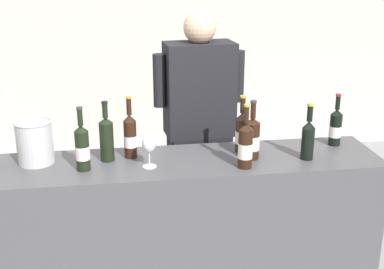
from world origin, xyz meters
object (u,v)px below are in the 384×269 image
(ice_bucket, at_px, (35,142))
(wine_bottle_5, at_px, (130,136))
(wine_glass, at_px, (149,145))
(person_server, at_px, (199,145))
(wine_bottle_6, at_px, (242,132))
(wine_bottle_0, at_px, (106,138))
(wine_bottle_8, at_px, (245,146))
(wine_bottle_2, at_px, (308,138))
(wine_bottle_7, at_px, (82,148))
(wine_bottle_1, at_px, (335,127))
(wine_bottle_4, at_px, (252,138))

(ice_bucket, bearing_deg, wine_bottle_5, 0.74)
(wine_glass, distance_m, person_server, 0.75)
(ice_bucket, bearing_deg, wine_bottle_6, 0.16)
(wine_bottle_0, xyz_separation_m, wine_bottle_8, (0.73, -0.21, -0.01))
(wine_bottle_0, xyz_separation_m, wine_bottle_2, (1.10, -0.14, -0.01))
(wine_bottle_6, distance_m, ice_bucket, 1.15)
(wine_bottle_5, xyz_separation_m, wine_bottle_6, (0.64, -0.00, -0.01))
(wine_bottle_0, xyz_separation_m, person_server, (0.59, 0.48, -0.25))
(wine_bottle_2, bearing_deg, wine_bottle_0, 172.73)
(wine_bottle_7, distance_m, wine_bottle_8, 0.86)
(wine_bottle_0, height_order, wine_bottle_8, wine_bottle_8)
(wine_bottle_1, relative_size, wine_glass, 1.74)
(wine_bottle_6, bearing_deg, wine_bottle_5, 179.70)
(wine_bottle_2, xyz_separation_m, wine_glass, (-0.88, 0.01, 0.00))
(wine_bottle_5, bearing_deg, wine_bottle_1, 1.07)
(wine_bottle_8, xyz_separation_m, person_server, (-0.14, 0.68, -0.24))
(wine_glass, bearing_deg, wine_bottle_5, 120.93)
(wine_glass, relative_size, ice_bucket, 0.75)
(wine_bottle_1, distance_m, wine_bottle_2, 0.31)
(wine_bottle_1, relative_size, wine_bottle_7, 0.91)
(wine_bottle_4, height_order, wine_bottle_8, wine_bottle_8)
(ice_bucket, bearing_deg, wine_bottle_7, -27.93)
(wine_glass, bearing_deg, wine_bottle_8, -9.03)
(wine_bottle_1, height_order, wine_bottle_2, wine_bottle_2)
(wine_bottle_0, bearing_deg, wine_bottle_7, -136.96)
(wine_bottle_1, xyz_separation_m, wine_bottle_4, (-0.55, -0.14, 0.01))
(wine_bottle_0, relative_size, wine_bottle_8, 0.96)
(wine_glass, height_order, person_server, person_server)
(wine_bottle_5, xyz_separation_m, wine_glass, (0.09, -0.16, -0.00))
(person_server, bearing_deg, wine_bottle_5, -136.03)
(wine_bottle_7, bearing_deg, wine_bottle_5, 29.75)
(ice_bucket, bearing_deg, wine_bottle_1, 0.97)
(wine_bottle_8, bearing_deg, wine_bottle_5, 158.37)
(wine_bottle_5, distance_m, wine_bottle_8, 0.65)
(wine_bottle_1, height_order, wine_bottle_5, wine_bottle_5)
(wine_bottle_5, relative_size, wine_bottle_8, 1.01)
(wine_bottle_4, xyz_separation_m, wine_bottle_7, (-0.92, -0.03, 0.01))
(wine_bottle_7, relative_size, wine_bottle_8, 0.99)
(wine_bottle_5, distance_m, wine_glass, 0.18)
(wine_bottle_8, bearing_deg, wine_bottle_7, 173.79)
(wine_bottle_4, bearing_deg, wine_bottle_5, 170.06)
(person_server, bearing_deg, wine_glass, -121.36)
(wine_bottle_2, height_order, wine_bottle_4, wine_bottle_4)
(wine_bottle_7, relative_size, person_server, 0.20)
(wine_bottle_6, xyz_separation_m, wine_bottle_8, (-0.04, -0.23, 0.00))
(wine_bottle_4, distance_m, wine_bottle_7, 0.92)
(wine_bottle_5, xyz_separation_m, wine_bottle_7, (-0.25, -0.15, -0.00))
(wine_bottle_0, xyz_separation_m, wine_bottle_4, (0.80, -0.09, -0.01))
(wine_bottle_6, bearing_deg, wine_bottle_1, 2.58)
(wine_bottle_5, xyz_separation_m, person_server, (0.46, 0.45, -0.24))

